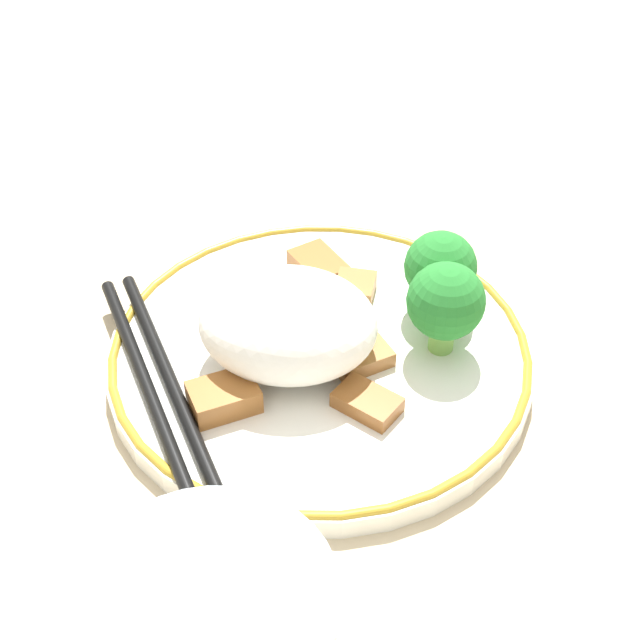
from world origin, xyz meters
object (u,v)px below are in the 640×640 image
plate (320,354)px  chopsticks (168,406)px  broccoli_back_center (440,269)px  broccoli_back_left (446,303)px

plate → chopsticks: (-0.07, -0.05, 0.01)m
broccoli_back_center → broccoli_back_left: bearing=-84.9°
chopsticks → broccoli_back_left: bearing=24.5°
broccoli_back_center → chopsticks: size_ratio=0.26×
plate → broccoli_back_left: (0.06, 0.01, 0.04)m
broccoli_back_left → chopsticks: size_ratio=0.28×
plate → chopsticks: 0.09m
broccoli_back_center → chopsticks: (-0.13, -0.09, -0.03)m
broccoli_back_left → broccoli_back_center: (-0.00, 0.03, -0.00)m
broccoli_back_left → broccoli_back_center: broccoli_back_left is taller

